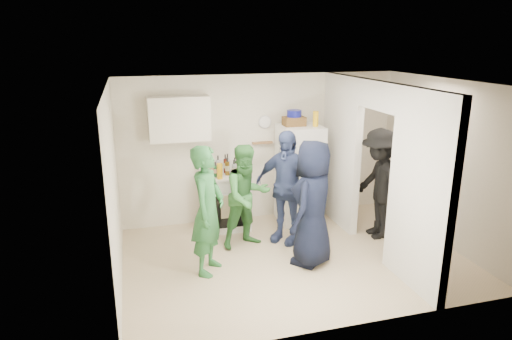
% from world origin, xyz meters
% --- Properties ---
extents(floor, '(4.80, 4.80, 0.00)m').
position_xyz_m(floor, '(0.00, 0.00, 0.00)').
color(floor, '#C9B18E').
rests_on(floor, ground).
extents(wall_back, '(4.80, 0.00, 4.80)m').
position_xyz_m(wall_back, '(0.00, 1.70, 1.25)').
color(wall_back, silver).
rests_on(wall_back, floor).
extents(wall_front, '(4.80, 0.00, 4.80)m').
position_xyz_m(wall_front, '(0.00, -1.70, 1.25)').
color(wall_front, silver).
rests_on(wall_front, floor).
extents(wall_left, '(0.00, 3.40, 3.40)m').
position_xyz_m(wall_left, '(-2.40, 0.00, 1.25)').
color(wall_left, silver).
rests_on(wall_left, floor).
extents(wall_right, '(0.00, 3.40, 3.40)m').
position_xyz_m(wall_right, '(2.40, 0.00, 1.25)').
color(wall_right, silver).
rests_on(wall_right, floor).
extents(ceiling, '(4.80, 4.80, 0.00)m').
position_xyz_m(ceiling, '(0.00, 0.00, 2.50)').
color(ceiling, white).
rests_on(ceiling, wall_back).
extents(partition_pier_back, '(0.12, 1.20, 2.50)m').
position_xyz_m(partition_pier_back, '(1.20, 1.10, 1.25)').
color(partition_pier_back, silver).
rests_on(partition_pier_back, floor).
extents(partition_pier_front, '(0.12, 1.20, 2.50)m').
position_xyz_m(partition_pier_front, '(1.20, -1.10, 1.25)').
color(partition_pier_front, silver).
rests_on(partition_pier_front, floor).
extents(partition_header, '(0.12, 1.00, 0.40)m').
position_xyz_m(partition_header, '(1.20, 0.00, 2.30)').
color(partition_header, silver).
rests_on(partition_header, partition_pier_back).
extents(stove, '(0.78, 0.65, 0.93)m').
position_xyz_m(stove, '(-0.72, 1.37, 0.46)').
color(stove, white).
rests_on(stove, floor).
extents(upper_cabinet, '(0.95, 0.34, 0.70)m').
position_xyz_m(upper_cabinet, '(-1.40, 1.52, 1.85)').
color(upper_cabinet, silver).
rests_on(upper_cabinet, wall_back).
extents(fridge, '(0.69, 0.67, 1.67)m').
position_xyz_m(fridge, '(0.57, 1.34, 0.83)').
color(fridge, white).
rests_on(fridge, floor).
extents(wicker_basket, '(0.35, 0.25, 0.15)m').
position_xyz_m(wicker_basket, '(0.47, 1.39, 1.74)').
color(wicker_basket, brown).
rests_on(wicker_basket, fridge).
extents(blue_bowl, '(0.24, 0.24, 0.11)m').
position_xyz_m(blue_bowl, '(0.47, 1.39, 1.87)').
color(blue_bowl, navy).
rests_on(blue_bowl, wicker_basket).
extents(yellow_cup_stack_top, '(0.09, 0.09, 0.25)m').
position_xyz_m(yellow_cup_stack_top, '(0.79, 1.24, 1.79)').
color(yellow_cup_stack_top, yellow).
rests_on(yellow_cup_stack_top, fridge).
extents(wall_clock, '(0.22, 0.02, 0.22)m').
position_xyz_m(wall_clock, '(0.05, 1.68, 1.70)').
color(wall_clock, white).
rests_on(wall_clock, wall_back).
extents(spice_shelf, '(0.35, 0.08, 0.03)m').
position_xyz_m(spice_shelf, '(0.00, 1.65, 1.35)').
color(spice_shelf, olive).
rests_on(spice_shelf, wall_back).
extents(nook_window, '(0.03, 0.70, 0.80)m').
position_xyz_m(nook_window, '(2.38, 0.20, 1.65)').
color(nook_window, black).
rests_on(nook_window, wall_right).
extents(nook_window_frame, '(0.04, 0.76, 0.86)m').
position_xyz_m(nook_window_frame, '(2.36, 0.20, 1.65)').
color(nook_window_frame, white).
rests_on(nook_window_frame, wall_right).
extents(nook_valance, '(0.04, 0.82, 0.18)m').
position_xyz_m(nook_valance, '(2.34, 0.20, 2.00)').
color(nook_valance, white).
rests_on(nook_valance, wall_right).
extents(yellow_cup_stack_stove, '(0.09, 0.09, 0.25)m').
position_xyz_m(yellow_cup_stack_stove, '(-0.84, 1.15, 1.05)').
color(yellow_cup_stack_stove, gold).
rests_on(yellow_cup_stack_stove, stove).
extents(red_cup, '(0.09, 0.09, 0.12)m').
position_xyz_m(red_cup, '(-0.50, 1.17, 0.99)').
color(red_cup, '#B5220C').
rests_on(red_cup, stove).
extents(person_green_left, '(0.68, 0.76, 1.76)m').
position_xyz_m(person_green_left, '(-1.24, -0.04, 0.88)').
color(person_green_left, '#2B6D37').
rests_on(person_green_left, floor).
extents(person_green_center, '(0.89, 0.77, 1.58)m').
position_xyz_m(person_green_center, '(-0.55, 0.60, 0.79)').
color(person_green_center, '#39813E').
rests_on(person_green_center, floor).
extents(person_denim, '(1.02, 1.05, 1.76)m').
position_xyz_m(person_denim, '(0.07, 0.60, 0.88)').
color(person_denim, navy).
rests_on(person_denim, floor).
extents(person_navy, '(1.01, 1.01, 1.77)m').
position_xyz_m(person_navy, '(0.18, -0.18, 0.88)').
color(person_navy, black).
rests_on(person_navy, floor).
extents(person_nook, '(0.73, 1.17, 1.75)m').
position_xyz_m(person_nook, '(1.53, 0.38, 0.87)').
color(person_nook, black).
rests_on(person_nook, floor).
extents(bottle_a, '(0.07, 0.07, 0.26)m').
position_xyz_m(bottle_a, '(-1.00, 1.50, 1.06)').
color(bottle_a, brown).
rests_on(bottle_a, stove).
extents(bottle_b, '(0.06, 0.06, 0.24)m').
position_xyz_m(bottle_b, '(-0.89, 1.28, 1.05)').
color(bottle_b, '#1B5129').
rests_on(bottle_b, stove).
extents(bottle_c, '(0.07, 0.07, 0.28)m').
position_xyz_m(bottle_c, '(-0.80, 1.53, 1.07)').
color(bottle_c, '#B4B7C3').
rests_on(bottle_c, stove).
extents(bottle_d, '(0.07, 0.07, 0.30)m').
position_xyz_m(bottle_d, '(-0.69, 1.32, 1.08)').
color(bottle_d, brown).
rests_on(bottle_d, stove).
extents(bottle_e, '(0.06, 0.06, 0.29)m').
position_xyz_m(bottle_e, '(-0.63, 1.56, 1.07)').
color(bottle_e, '#9CA3AD').
rests_on(bottle_e, stove).
extents(bottle_f, '(0.06, 0.06, 0.26)m').
position_xyz_m(bottle_f, '(-0.54, 1.40, 1.06)').
color(bottle_f, black).
rests_on(bottle_f, stove).
extents(bottle_g, '(0.07, 0.07, 0.30)m').
position_xyz_m(bottle_g, '(-0.46, 1.52, 1.07)').
color(bottle_g, '#995632').
rests_on(bottle_g, stove).
extents(bottle_h, '(0.06, 0.06, 0.29)m').
position_xyz_m(bottle_h, '(-1.03, 1.24, 1.07)').
color(bottle_h, silver).
rests_on(bottle_h, stove).
extents(bottle_i, '(0.06, 0.06, 0.31)m').
position_xyz_m(bottle_i, '(-0.69, 1.45, 1.08)').
color(bottle_i, '#50150D').
rests_on(bottle_i, stove).
extents(bottle_j, '(0.06, 0.06, 0.29)m').
position_xyz_m(bottle_j, '(-0.44, 1.25, 1.07)').
color(bottle_j, '#1D5533').
rests_on(bottle_j, stove).
extents(bottle_k, '(0.07, 0.07, 0.31)m').
position_xyz_m(bottle_k, '(-0.93, 1.39, 1.08)').
color(bottle_k, brown).
rests_on(bottle_k, stove).
extents(bottle_l, '(0.07, 0.07, 0.28)m').
position_xyz_m(bottle_l, '(-0.60, 1.21, 1.07)').
color(bottle_l, '#939AA2').
rests_on(bottle_l, stove).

